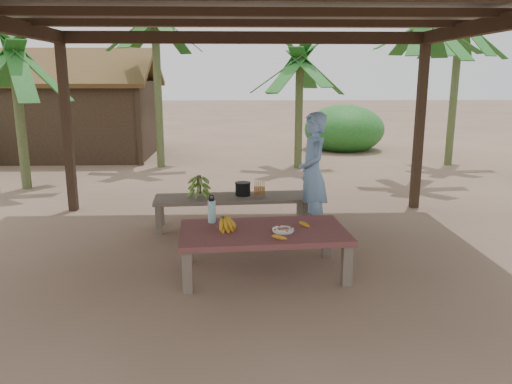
{
  "coord_description": "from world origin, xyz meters",
  "views": [
    {
      "loc": [
        -0.11,
        -5.64,
        2.13
      ],
      "look_at": [
        0.09,
        0.06,
        0.8
      ],
      "focal_mm": 35.0,
      "sensor_mm": 36.0,
      "label": 1
    }
  ],
  "objects_px": {
    "plate": "(283,230)",
    "water_flask": "(212,211)",
    "work_table": "(263,235)",
    "ripe_banana_bunch": "(223,222)",
    "cooking_pot": "(243,189)",
    "bench": "(232,200)",
    "woman": "(313,174)"
  },
  "relations": [
    {
      "from": "water_flask",
      "to": "woman",
      "type": "xyz_separation_m",
      "value": [
        1.32,
        1.16,
        0.2
      ]
    },
    {
      "from": "plate",
      "to": "water_flask",
      "type": "height_order",
      "value": "water_flask"
    },
    {
      "from": "work_table",
      "to": "water_flask",
      "type": "relative_size",
      "value": 5.73
    },
    {
      "from": "ripe_banana_bunch",
      "to": "woman",
      "type": "relative_size",
      "value": 0.16
    },
    {
      "from": "bench",
      "to": "cooking_pot",
      "type": "height_order",
      "value": "cooking_pot"
    },
    {
      "from": "ripe_banana_bunch",
      "to": "cooking_pot",
      "type": "bearing_deg",
      "value": 82.58
    },
    {
      "from": "bench",
      "to": "ripe_banana_bunch",
      "type": "xyz_separation_m",
      "value": [
        -0.08,
        -1.74,
        0.19
      ]
    },
    {
      "from": "cooking_pot",
      "to": "woman",
      "type": "height_order",
      "value": "woman"
    },
    {
      "from": "ripe_banana_bunch",
      "to": "woman",
      "type": "height_order",
      "value": "woman"
    },
    {
      "from": "bench",
      "to": "woman",
      "type": "bearing_deg",
      "value": -19.3
    },
    {
      "from": "work_table",
      "to": "water_flask",
      "type": "distance_m",
      "value": 0.68
    },
    {
      "from": "plate",
      "to": "woman",
      "type": "distance_m",
      "value": 1.66
    },
    {
      "from": "bench",
      "to": "water_flask",
      "type": "height_order",
      "value": "water_flask"
    },
    {
      "from": "cooking_pot",
      "to": "woman",
      "type": "distance_m",
      "value": 1.06
    },
    {
      "from": "work_table",
      "to": "ripe_banana_bunch",
      "type": "height_order",
      "value": "ripe_banana_bunch"
    },
    {
      "from": "bench",
      "to": "plate",
      "type": "distance_m",
      "value": 1.92
    },
    {
      "from": "cooking_pot",
      "to": "water_flask",
      "type": "bearing_deg",
      "value": -103.54
    },
    {
      "from": "ripe_banana_bunch",
      "to": "woman",
      "type": "distance_m",
      "value": 1.88
    },
    {
      "from": "work_table",
      "to": "plate",
      "type": "distance_m",
      "value": 0.24
    },
    {
      "from": "water_flask",
      "to": "cooking_pot",
      "type": "distance_m",
      "value": 1.57
    },
    {
      "from": "work_table",
      "to": "bench",
      "type": "distance_m",
      "value": 1.79
    },
    {
      "from": "bench",
      "to": "cooking_pot",
      "type": "bearing_deg",
      "value": 20.16
    },
    {
      "from": "work_table",
      "to": "cooking_pot",
      "type": "relative_size",
      "value": 8.69
    },
    {
      "from": "bench",
      "to": "ripe_banana_bunch",
      "type": "relative_size",
      "value": 8.34
    },
    {
      "from": "plate",
      "to": "cooking_pot",
      "type": "height_order",
      "value": "cooking_pot"
    },
    {
      "from": "work_table",
      "to": "cooking_pot",
      "type": "xyz_separation_m",
      "value": [
        -0.21,
        1.83,
        0.11
      ]
    },
    {
      "from": "water_flask",
      "to": "cooking_pot",
      "type": "bearing_deg",
      "value": 76.46
    },
    {
      "from": "woman",
      "to": "work_table",
      "type": "bearing_deg",
      "value": -31.26
    },
    {
      "from": "ripe_banana_bunch",
      "to": "water_flask",
      "type": "height_order",
      "value": "water_flask"
    },
    {
      "from": "work_table",
      "to": "bench",
      "type": "relative_size",
      "value": 0.84
    },
    {
      "from": "cooking_pot",
      "to": "bench",
      "type": "bearing_deg",
      "value": -155.66
    },
    {
      "from": "ripe_banana_bunch",
      "to": "water_flask",
      "type": "bearing_deg",
      "value": 114.64
    }
  ]
}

